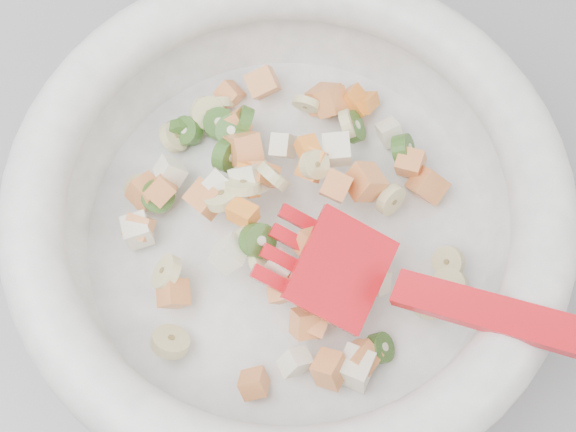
% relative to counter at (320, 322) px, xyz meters
% --- Properties ---
extents(counter, '(2.00, 0.60, 0.90)m').
position_rel_counter_xyz_m(counter, '(0.00, 0.00, 0.00)').
color(counter, gray).
rests_on(counter, ground).
extents(mixing_bowl, '(0.52, 0.40, 0.16)m').
position_rel_counter_xyz_m(mixing_bowl, '(-0.03, -0.06, 0.51)').
color(mixing_bowl, white).
rests_on(mixing_bowl, counter).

